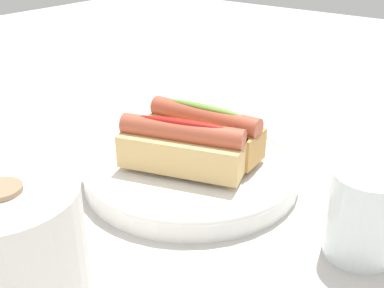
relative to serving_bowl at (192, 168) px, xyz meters
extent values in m
plane|color=beige|center=(0.00, -0.02, -0.02)|extent=(2.40, 2.40, 0.00)
cylinder|color=white|center=(0.00, 0.00, 0.00)|extent=(0.27, 0.27, 0.02)
torus|color=white|center=(0.00, 0.00, 0.01)|extent=(0.27, 0.27, 0.01)
cube|color=tan|center=(0.01, -0.03, 0.03)|extent=(0.15, 0.06, 0.04)
cylinder|color=#BC563D|center=(0.01, -0.03, 0.06)|extent=(0.15, 0.04, 0.03)
ellipsoid|color=olive|center=(0.01, -0.03, 0.07)|extent=(0.11, 0.02, 0.01)
cube|color=#DBB270|center=(-0.01, 0.03, 0.03)|extent=(0.16, 0.09, 0.04)
cylinder|color=#BC563D|center=(-0.01, 0.03, 0.06)|extent=(0.15, 0.07, 0.03)
ellipsoid|color=red|center=(-0.01, 0.03, 0.07)|extent=(0.11, 0.05, 0.01)
cylinder|color=white|center=(-0.22, 0.02, 0.03)|extent=(0.07, 0.07, 0.09)
cylinder|color=silver|center=(-0.22, 0.02, 0.02)|extent=(0.06, 0.06, 0.06)
cylinder|color=white|center=(-0.04, 0.28, 0.05)|extent=(0.11, 0.11, 0.13)
cylinder|color=#997A5B|center=(-0.04, 0.28, 0.12)|extent=(0.03, 0.03, 0.00)
camera|label=1|loc=(-0.33, 0.42, 0.29)|focal=44.72mm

